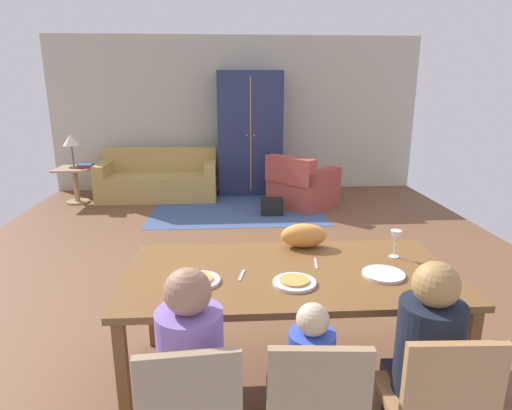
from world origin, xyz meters
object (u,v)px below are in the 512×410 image
cat (304,236)px  armoire (250,134)px  plate_near_child (294,283)px  dining_chair_woman (437,403)px  plate_near_woman (383,274)px  table_lamp (71,141)px  plate_near_man (199,281)px  wine_glass (396,238)px  side_table (76,180)px  handbag (272,206)px  book_lower (84,167)px  person_man (192,383)px  dining_chair_child (315,409)px  person_child (309,394)px  armchair (301,187)px  couch (159,180)px  dining_table (290,280)px  person_woman (422,374)px  book_upper (85,165)px

cat → armoire: armoire is taller
plate_near_child → dining_chair_woman: (0.55, -0.68, -0.28)m
plate_near_woman → table_lamp: (-3.41, 4.68, 0.24)m
plate_near_man → plate_near_child: bearing=-6.2°
plate_near_man → wine_glass: bearing=13.3°
cat → side_table: (-3.01, 4.18, -0.47)m
handbag → armoire: bearing=100.2°
plate_near_child → book_lower: bearing=119.7°
person_man → dining_chair_child: person_man is taller
person_child → dining_chair_woman: bearing=-17.3°
armchair → person_child: bearing=-99.0°
dining_chair_child → couch: (-1.56, 5.70, -0.19)m
plate_near_man → person_man: bearing=-90.3°
armchair → armoire: size_ratio=0.58×
dining_table → person_man: (-0.55, -0.69, -0.18)m
side_table → table_lamp: 0.63m
dining_chair_child → wine_glass: bearing=55.1°
person_child → book_lower: 5.90m
plate_near_woman → table_lamp: 5.80m
person_man → couch: bearing=100.4°
couch → table_lamp: 1.50m
cat → armchair: (0.62, 3.74, -0.53)m
plate_near_woman → person_child: (-0.55, -0.59, -0.34)m
dining_table → plate_near_child: (-0.00, -0.18, 0.07)m
plate_near_man → dining_chair_woman: dining_chair_woman is taller
person_woman → side_table: bearing=122.9°
plate_near_man → book_upper: (-2.13, 4.69, -0.15)m
person_woman → plate_near_child: bearing=137.5°
plate_near_child → side_table: 5.57m
armoire → dining_table: bearing=-90.0°
armoire → couch: bearing=-170.5°
wine_glass → cat: 0.61m
couch → handbag: 2.17m
person_man → person_woman: same height
cat → handbag: 3.36m
plate_near_woman → table_lamp: table_lamp is taller
person_child → book_lower: size_ratio=4.20×
couch → handbag: (1.82, -1.16, -0.17)m
wine_glass → cat: (-0.57, 0.22, -0.05)m
cat → side_table: size_ratio=0.55×
plate_near_woman → dining_chair_woman: (-0.00, -0.76, -0.28)m
dining_chair_child → person_child: 0.18m
plate_near_woman → person_man: bearing=-152.0°
armchair → handbag: armchair is taller
dining_table → person_child: person_child is taller
dining_chair_woman → couch: (-2.11, 5.70, -0.19)m
wine_glass → person_woman: (-0.17, -0.87, -0.38)m
person_man → armchair: 5.01m
person_child → book_upper: 5.91m
plate_near_man → dining_chair_woman: bearing=-34.0°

